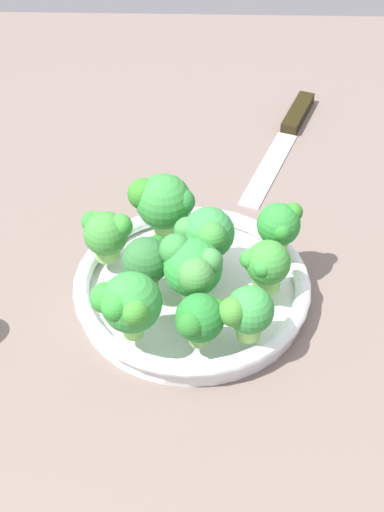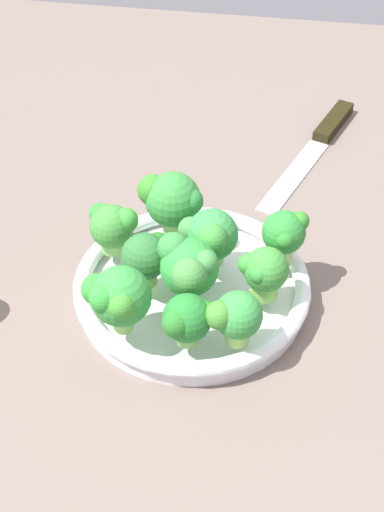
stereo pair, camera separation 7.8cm
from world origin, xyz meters
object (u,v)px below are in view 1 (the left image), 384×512
Objects in this scene: broccoli_floret_0 at (128,304)px; broccoli_floret_6 at (163,202)px; bowl at (192,288)px; broccoli_floret_7 at (245,312)px; broccoli_floret_9 at (280,228)px; broccoli_floret_5 at (207,234)px; broccoli_floret_2 at (147,259)px; broccoli_floret_1 at (192,267)px; broccoli_floret_8 at (106,233)px; broccoli_floret_4 at (199,319)px; knife at (288,132)px; broccoli_floret_3 at (266,265)px.

broccoli_floret_6 is (15.01, -2.37, 0.19)cm from broccoli_floret_0.
broccoli_floret_7 is (-7.97, -5.14, 4.84)cm from bowl.
bowl is 3.93× the size of broccoli_floret_9.
broccoli_floret_5 is at bearing -131.63° from broccoli_floret_6.
broccoli_floret_6 reaches higher than broccoli_floret_2.
broccoli_floret_8 is at bearing 56.86° from broccoli_floret_1.
broccoli_floret_2 reaches higher than broccoli_floret_7.
knife is (40.48, -11.21, -5.64)cm from broccoli_floret_4.
broccoli_floret_8 is (0.56, 10.47, -0.50)cm from broccoli_floret_5.
broccoli_floret_3 reaches higher than broccoli_floret_4.
broccoli_floret_1 reaches higher than broccoli_floret_5.
broccoli_floret_8 is at bearing 86.94° from broccoli_floret_5.
broccoli_floret_2 is 0.23× the size of knife.
broccoli_floret_7 is at bearing -147.20° from bowl.
broccoli_floret_2 is 6.25cm from broccoli_floret_8.
broccoli_floret_5 is 1.16× the size of broccoli_floret_8.
broccoli_floret_6 reaches higher than broccoli_floret_8.
broccoli_floret_9 is at bearing -104.18° from broccoli_floret_6.
broccoli_floret_0 reaches higher than knife.
broccoli_floret_3 is 33.85cm from knife.
broccoli_floret_9 is at bearing -53.63° from broccoli_floret_1.
broccoli_floret_8 is (4.52, 16.38, -0.02)cm from broccoli_floret_3.
broccoli_floret_1 is at bearing -123.14° from broccoli_floret_8.
broccoli_floret_3 reaches higher than knife.
broccoli_floret_7 reaches higher than broccoli_floret_4.
broccoli_floret_0 is 1.14× the size of broccoli_floret_9.
broccoli_floret_3 is at bearing -123.82° from broccoli_floret_5.
broccoli_floret_1 is 1.09× the size of broccoli_floret_5.
bowl is 4.31× the size of broccoli_floret_3.
broccoli_floret_1 is 1.27× the size of broccoli_floret_4.
broccoli_floret_3 is at bearing 162.88° from broccoli_floret_9.
broccoli_floret_0 is at bearing -163.64° from broccoli_floret_8.
broccoli_floret_0 is at bearing 155.92° from knife.
broccoli_floret_5 is 6.43cm from broccoli_floret_6.
broccoli_floret_2 reaches higher than broccoli_floret_3.
broccoli_floret_5 is at bearing 19.12° from broccoli_floret_7.
bowl is at bearing 159.03° from knife.
broccoli_floret_7 is at bearing -78.58° from broccoli_floret_4.
bowl is 4.50× the size of broccoli_floret_8.
broccoli_floret_6 is 0.29× the size of knife.
bowl is 11.05cm from broccoli_floret_9.
broccoli_floret_0 is 0.28× the size of knife.
broccoli_floret_6 is (6.84, 3.29, 6.00)cm from bowl.
broccoli_floret_1 reaches higher than broccoli_floret_2.
broccoli_floret_0 is 15.20cm from broccoli_floret_6.
broccoli_floret_7 is (-10.57, -3.66, -0.34)cm from broccoli_floret_5.
broccoli_floret_7 is 1.03× the size of broccoli_floret_8.
broccoli_floret_8 is 0.21× the size of knife.
broccoli_floret_9 reaches higher than broccoli_floret_3.
knife is at bearing -36.55° from broccoli_floret_8.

